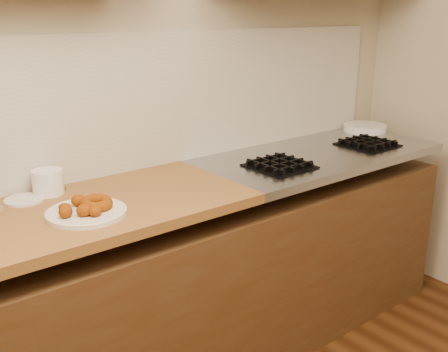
{
  "coord_description": "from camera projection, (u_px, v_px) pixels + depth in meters",
  "views": [
    {
      "loc": [
        -0.83,
        -0.03,
        1.58
      ],
      "look_at": [
        0.46,
        1.59,
        0.93
      ],
      "focal_mm": 42.0,
      "sensor_mm": 36.0,
      "label": 1
    }
  ],
  "objects": [
    {
      "name": "fried_dough_chunks",
      "position": [
        77.0,
        208.0,
        1.8
      ],
      "size": [
        0.14,
        0.18,
        0.04
      ],
      "color": "#834305",
      "rests_on": "donut_plate"
    },
    {
      "name": "wall_back",
      "position": [
        70.0,
        72.0,
        2.08
      ],
      "size": [
        4.0,
        0.02,
        2.7
      ],
      "primitive_type": "cube",
      "color": "#B3A88A",
      "rests_on": "ground"
    },
    {
      "name": "tub_lid",
      "position": [
        24.0,
        200.0,
        1.97
      ],
      "size": [
        0.15,
        0.15,
        0.01
      ],
      "primitive_type": "cylinder",
      "rotation": [
        0.0,
        0.0,
        0.05
      ],
      "color": "silver",
      "rests_on": "butcher_block"
    },
    {
      "name": "donut_plate",
      "position": [
        86.0,
        213.0,
        1.83
      ],
      "size": [
        0.28,
        0.28,
        0.02
      ],
      "primitive_type": "cylinder",
      "color": "silver",
      "rests_on": "butcher_block"
    },
    {
      "name": "ring_donut",
      "position": [
        96.0,
        203.0,
        1.85
      ],
      "size": [
        0.14,
        0.15,
        0.05
      ],
      "primitive_type": "torus",
      "rotation": [
        0.1,
        0.0,
        0.31
      ],
      "color": "#834305",
      "rests_on": "donut_plate"
    },
    {
      "name": "base_cabinet",
      "position": [
        121.0,
        317.0,
        2.14
      ],
      "size": [
        3.6,
        0.6,
        0.77
      ],
      "primitive_type": "cube",
      "color": "#4B341C",
      "rests_on": "floor"
    },
    {
      "name": "plastic_tub",
      "position": [
        48.0,
        182.0,
        2.03
      ],
      "size": [
        0.12,
        0.12,
        0.1
      ],
      "primitive_type": "cylinder",
      "rotation": [
        0.0,
        0.0,
        0.04
      ],
      "color": "white",
      "rests_on": "butcher_block"
    },
    {
      "name": "plate_stack",
      "position": [
        365.0,
        128.0,
        3.12
      ],
      "size": [
        0.25,
        0.25,
        0.04
      ],
      "color": "white",
      "rests_on": "stovetop"
    },
    {
      "name": "brass_jar_lid",
      "position": [
        57.0,
        188.0,
        2.1
      ],
      "size": [
        0.09,
        0.09,
        0.01
      ],
      "primitive_type": "cylinder",
      "rotation": [
        0.0,
        0.0,
        0.33
      ],
      "color": "#B5912E",
      "rests_on": "butcher_block"
    },
    {
      "name": "stovetop",
      "position": [
        318.0,
        155.0,
        2.67
      ],
      "size": [
        1.3,
        0.62,
        0.04
      ],
      "primitive_type": "cube",
      "color": "#9EA0A5",
      "rests_on": "base_cabinet"
    },
    {
      "name": "backsplash",
      "position": [
        74.0,
        110.0,
        2.12
      ],
      "size": [
        3.6,
        0.02,
        0.6
      ],
      "primitive_type": "cube",
      "color": "beige",
      "rests_on": "wall_back"
    },
    {
      "name": "burner_grates",
      "position": [
        327.0,
        153.0,
        2.59
      ],
      "size": [
        0.91,
        0.26,
        0.03
      ],
      "color": "black",
      "rests_on": "stovetop"
    }
  ]
}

